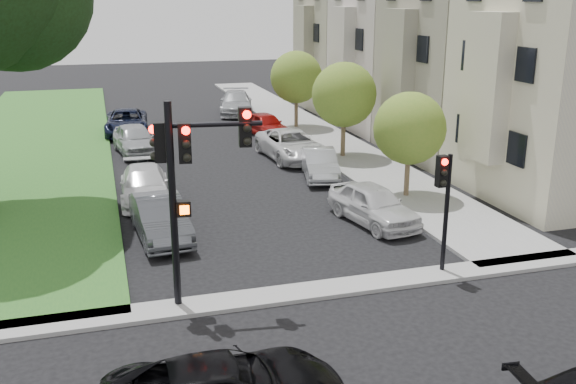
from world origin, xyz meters
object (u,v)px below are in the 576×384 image
object	(u,v)px
car_parked_7	(135,139)
car_parked_6	(145,185)
small_tree_c	(296,77)
car_parked_5	(160,218)
small_tree_b	(344,95)
car_parked_8	(127,122)
car_parked_0	(373,204)
car_parked_3	(266,124)
small_tree_a	(410,128)
car_parked_2	(291,145)
car_parked_1	(320,164)
traffic_signal_secondary	(444,192)
car_parked_4	(236,103)
traffic_signal_main	(188,168)

from	to	relation	value
car_parked_7	car_parked_6	bearing A→B (deg)	-98.30
small_tree_c	car_parked_5	distance (m)	19.70
car_parked_5	car_parked_6	bearing A→B (deg)	87.65
small_tree_b	car_parked_8	xyz separation A→B (m)	(-10.12, 9.09, -2.46)
car_parked_0	car_parked_5	distance (m)	7.43
car_parked_3	car_parked_6	distance (m)	13.27
car_parked_5	car_parked_6	world-z (taller)	car_parked_5
small_tree_a	car_parked_2	xyz separation A→B (m)	(-2.57, 7.59, -2.12)
small_tree_a	car_parked_1	world-z (taller)	small_tree_a
small_tree_a	traffic_signal_secondary	distance (m)	7.45
car_parked_3	car_parked_5	size ratio (longest dim) A/B	0.92
small_tree_c	car_parked_8	world-z (taller)	small_tree_c
car_parked_2	car_parked_5	bearing A→B (deg)	-132.27
car_parked_8	small_tree_b	bearing A→B (deg)	-38.18
car_parked_1	car_parked_3	world-z (taller)	car_parked_3
small_tree_c	car_parked_5	bearing A→B (deg)	-120.51
small_tree_a	car_parked_2	distance (m)	8.29
traffic_signal_secondary	car_parked_1	distance (m)	11.00
car_parked_5	traffic_signal_secondary	bearing A→B (deg)	-39.72
small_tree_c	car_parked_4	xyz separation A→B (m)	(-2.48, 6.11, -2.37)
car_parked_3	car_parked_7	size ratio (longest dim) A/B	0.88
car_parked_8	car_parked_3	bearing A→B (deg)	-16.06
car_parked_7	small_tree_a	bearing A→B (deg)	-54.77
car_parked_0	traffic_signal_main	bearing A→B (deg)	-157.82
traffic_signal_secondary	car_parked_0	xyz separation A→B (m)	(-0.07, 4.59, -1.78)
car_parked_1	car_parked_5	bearing A→B (deg)	-131.58
car_parked_0	car_parked_1	world-z (taller)	car_parked_0
car_parked_2	car_parked_7	bearing A→B (deg)	151.90
small_tree_b	small_tree_c	xyz separation A→B (m)	(0.00, 7.98, -0.04)
car_parked_0	car_parked_3	world-z (taller)	car_parked_0
small_tree_b	car_parked_4	world-z (taller)	small_tree_b
small_tree_c	car_parked_4	bearing A→B (deg)	112.09
small_tree_b	car_parked_1	size ratio (longest dim) A/B	1.21
car_parked_1	car_parked_8	world-z (taller)	car_parked_8
car_parked_5	car_parked_2	bearing A→B (deg)	47.20
traffic_signal_secondary	car_parked_3	xyz separation A→B (m)	(0.08, 20.40, -1.81)
small_tree_a	car_parked_5	bearing A→B (deg)	-169.76
car_parked_4	small_tree_b	bearing A→B (deg)	-68.04
small_tree_c	car_parked_2	bearing A→B (deg)	-109.00
car_parked_4	car_parked_5	size ratio (longest dim) A/B	1.24
traffic_signal_main	car_parked_5	xyz separation A→B (m)	(-0.35, 5.19, -3.01)
traffic_signal_secondary	small_tree_b	bearing A→B (deg)	80.14
small_tree_c	small_tree_a	bearing A→B (deg)	-90.00
car_parked_5	car_parked_1	bearing A→B (deg)	31.85
small_tree_a	car_parked_0	bearing A→B (deg)	-135.86
car_parked_1	car_parked_0	bearing A→B (deg)	-79.55
traffic_signal_secondary	small_tree_a	bearing A→B (deg)	70.78
car_parked_1	car_parked_2	distance (m)	3.78
small_tree_c	car_parked_1	distance (m)	11.75
car_parked_4	car_parked_5	world-z (taller)	car_parked_4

